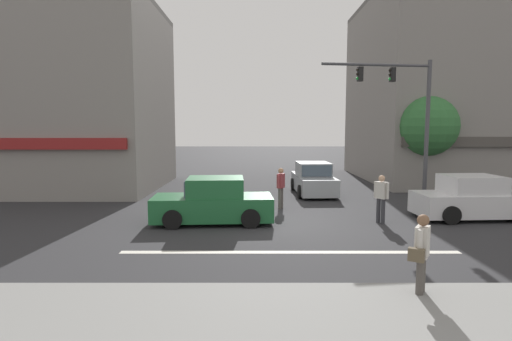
# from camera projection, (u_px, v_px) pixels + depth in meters

# --- Properties ---
(ground_plane) EXTENTS (120.00, 120.00, 0.00)m
(ground_plane) POSITION_uv_depth(u_px,v_px,m) (281.00, 222.00, 14.03)
(ground_plane) COLOR #2B2B2D
(lane_marking_stripe) EXTENTS (9.00, 0.24, 0.01)m
(lane_marking_stripe) POSITION_uv_depth(u_px,v_px,m) (289.00, 252.00, 10.55)
(lane_marking_stripe) COLOR silver
(lane_marking_stripe) RESTS_ON ground
(building_left_block) EXTENTS (13.91, 8.95, 9.93)m
(building_left_block) POSITION_uv_depth(u_px,v_px,m) (29.00, 97.00, 21.60)
(building_left_block) COLOR gray
(building_left_block) RESTS_ON ground
(building_right_corner) EXTENTS (13.69, 11.47, 11.44)m
(building_right_corner) POSITION_uv_depth(u_px,v_px,m) (472.00, 90.00, 25.38)
(building_right_corner) COLOR gray
(building_right_corner) RESTS_ON ground
(street_tree) EXTENTS (3.04, 3.04, 4.90)m
(street_tree) POSITION_uv_depth(u_px,v_px,m) (426.00, 127.00, 20.24)
(street_tree) COLOR #4C3823
(street_tree) RESTS_ON ground
(utility_pole_near_left) EXTENTS (1.40, 0.22, 7.16)m
(utility_pole_near_left) POSITION_uv_depth(u_px,v_px,m) (109.00, 119.00, 18.90)
(utility_pole_near_left) COLOR brown
(utility_pole_near_left) RESTS_ON ground
(utility_pole_far_right) EXTENTS (1.40, 0.22, 7.95)m
(utility_pole_far_right) POSITION_uv_depth(u_px,v_px,m) (404.00, 113.00, 22.33)
(utility_pole_far_right) COLOR brown
(utility_pole_far_right) RESTS_ON ground
(traffic_light_mast) EXTENTS (4.86, 0.74, 6.20)m
(traffic_light_mast) POSITION_uv_depth(u_px,v_px,m) (406.00, 107.00, 17.26)
(traffic_light_mast) COLOR #47474C
(traffic_light_mast) RESTS_ON ground
(sedan_crossing_rightbound) EXTENTS (4.20, 2.07, 1.58)m
(sedan_crossing_rightbound) POSITION_uv_depth(u_px,v_px,m) (213.00, 203.00, 13.80)
(sedan_crossing_rightbound) COLOR #1E6033
(sedan_crossing_rightbound) RESTS_ON ground
(sedan_crossing_leftbound) EXTENTS (4.19, 2.05, 1.58)m
(sedan_crossing_leftbound) POSITION_uv_depth(u_px,v_px,m) (472.00, 199.00, 14.46)
(sedan_crossing_leftbound) COLOR silver
(sedan_crossing_leftbound) RESTS_ON ground
(sedan_approaching_near) EXTENTS (2.00, 4.16, 1.58)m
(sedan_approaching_near) POSITION_uv_depth(u_px,v_px,m) (312.00, 180.00, 19.91)
(sedan_approaching_near) COLOR #999EA3
(sedan_approaching_near) RESTS_ON ground
(pedestrian_foreground_with_bag) EXTENTS (0.54, 0.62, 1.67)m
(pedestrian_foreground_with_bag) POSITION_uv_depth(u_px,v_px,m) (420.00, 252.00, 7.47)
(pedestrian_foreground_with_bag) COLOR #4C4742
(pedestrian_foreground_with_bag) RESTS_ON ground
(pedestrian_mid_crossing) EXTENTS (0.41, 0.45, 1.67)m
(pedestrian_mid_crossing) POSITION_uv_depth(u_px,v_px,m) (380.00, 196.00, 13.74)
(pedestrian_mid_crossing) COLOR #333338
(pedestrian_mid_crossing) RESTS_ON ground
(pedestrian_far_side) EXTENTS (0.35, 0.52, 1.67)m
(pedestrian_far_side) POSITION_uv_depth(u_px,v_px,m) (280.00, 186.00, 16.21)
(pedestrian_far_side) COLOR #4C4742
(pedestrian_far_side) RESTS_ON ground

